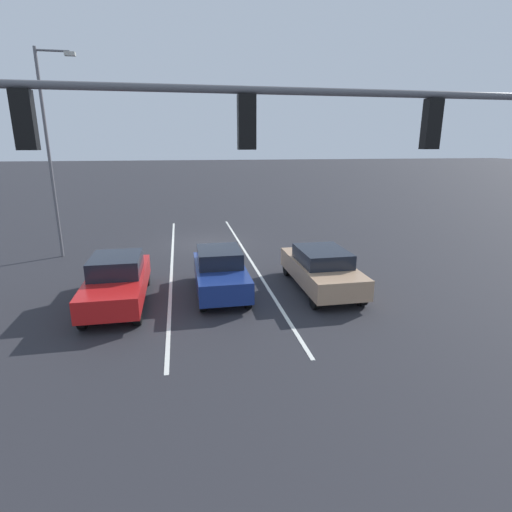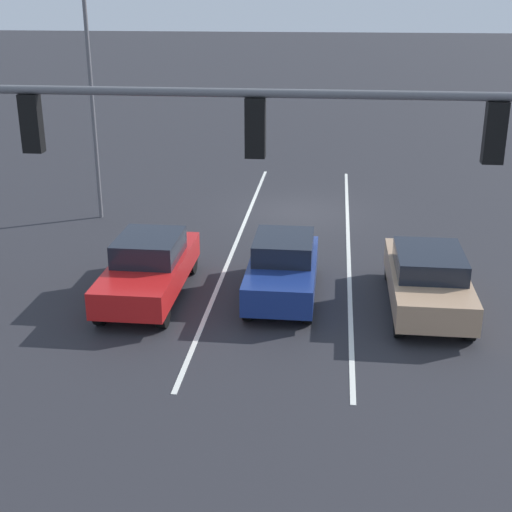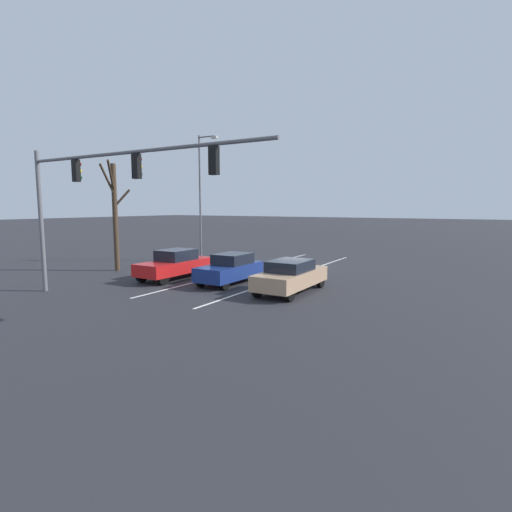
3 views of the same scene
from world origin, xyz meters
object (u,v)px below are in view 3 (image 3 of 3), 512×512
at_px(traffic_signal_gantry, 99,184).
at_px(street_lamp_right_shoulder, 202,191).
at_px(car_tan_leftlane_front, 291,276).
at_px(bare_tree_near, 115,213).
at_px(car_navy_midlane_front, 230,269).
at_px(car_red_rightlane_front, 175,264).

relative_size(traffic_signal_gantry, street_lamp_right_shoulder, 1.39).
distance_m(car_tan_leftlane_front, street_lamp_right_shoulder, 13.19).
bearing_deg(traffic_signal_gantry, bare_tree_near, -43.50).
height_order(car_navy_midlane_front, car_tan_leftlane_front, car_navy_midlane_front).
distance_m(street_lamp_right_shoulder, bare_tree_near, 6.90).
bearing_deg(car_red_rightlane_front, bare_tree_near, -1.78).
xyz_separation_m(street_lamp_right_shoulder, bare_tree_near, (1.70, 6.52, -1.52)).
xyz_separation_m(car_red_rightlane_front, traffic_signal_gantry, (-1.19, 5.77, 4.16)).
bearing_deg(car_tan_leftlane_front, car_navy_midlane_front, -5.11).
distance_m(car_navy_midlane_front, car_tan_leftlane_front, 3.72).
height_order(car_red_rightlane_front, bare_tree_near, bare_tree_near).
xyz_separation_m(car_red_rightlane_front, car_tan_leftlane_front, (-7.19, -0.09, -0.03)).
bearing_deg(traffic_signal_gantry, car_navy_midlane_front, -110.35).
relative_size(car_navy_midlane_front, car_red_rightlane_front, 0.87).
distance_m(car_red_rightlane_front, bare_tree_near, 5.80).
relative_size(street_lamp_right_shoulder, bare_tree_near, 1.36).
bearing_deg(car_red_rightlane_front, car_tan_leftlane_front, -179.32).
bearing_deg(bare_tree_near, car_navy_midlane_front, -178.26).
relative_size(car_navy_midlane_front, traffic_signal_gantry, 0.32).
distance_m(car_red_rightlane_front, traffic_signal_gantry, 7.22).
distance_m(traffic_signal_gantry, street_lamp_right_shoulder, 13.25).
height_order(car_navy_midlane_front, bare_tree_near, bare_tree_near).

